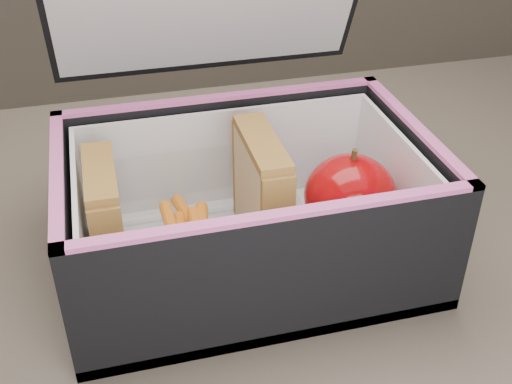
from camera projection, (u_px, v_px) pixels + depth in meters
kitchen_table at (246, 363)px, 0.58m from camera, size 1.20×0.80×0.75m
lunch_bag at (246, 198)px, 0.53m from camera, size 0.29×0.28×0.28m
plastic_tub at (187, 224)px, 0.52m from camera, size 0.17×0.12×0.07m
sandwich_left at (107, 220)px, 0.50m from camera, size 0.02×0.08×0.09m
sandwich_right at (262, 194)px, 0.53m from camera, size 0.03×0.09×0.10m
carrot_sticks at (192, 244)px, 0.52m from camera, size 0.04×0.13×0.03m
paper_napkin at (339, 232)px, 0.56m from camera, size 0.09×0.09×0.01m
red_apple at (350, 197)px, 0.54m from camera, size 0.09×0.09×0.08m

